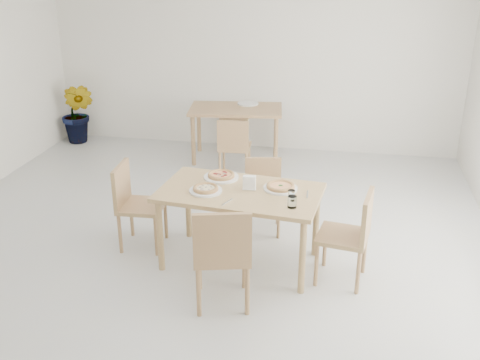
% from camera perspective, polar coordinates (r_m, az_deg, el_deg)
% --- Properties ---
extents(main_table, '(1.55, 0.98, 0.75)m').
position_cam_1_polar(main_table, '(5.19, -0.00, -1.94)').
color(main_table, tan).
rests_on(main_table, ground).
extents(chair_south, '(0.56, 0.56, 0.93)m').
position_cam_1_polar(chair_south, '(4.58, -1.82, -7.20)').
color(chair_south, tan).
rests_on(chair_south, ground).
extents(chair_north, '(0.44, 0.44, 0.77)m').
position_cam_1_polar(chair_north, '(5.94, 2.35, -0.98)').
color(chair_north, tan).
rests_on(chair_north, ground).
extents(chair_west, '(0.45, 0.45, 0.87)m').
position_cam_1_polar(chair_west, '(5.66, -10.77, -1.99)').
color(chair_west, tan).
rests_on(chair_west, ground).
extents(chair_east, '(0.49, 0.49, 0.87)m').
position_cam_1_polar(chair_east, '(5.05, 11.36, -5.13)').
color(chair_east, tan).
rests_on(chair_east, ground).
extents(plate_margherita, '(0.32, 0.32, 0.02)m').
position_cam_1_polar(plate_margherita, '(5.19, 4.14, -0.85)').
color(plate_margherita, white).
rests_on(plate_margherita, main_table).
extents(plate_mushroom, '(0.30, 0.30, 0.02)m').
position_cam_1_polar(plate_mushroom, '(5.14, -3.51, -1.08)').
color(plate_mushroom, white).
rests_on(plate_mushroom, main_table).
extents(plate_pepperoni, '(0.34, 0.34, 0.02)m').
position_cam_1_polar(plate_pepperoni, '(5.43, -1.92, 0.30)').
color(plate_pepperoni, white).
rests_on(plate_pepperoni, main_table).
extents(pizza_margherita, '(0.31, 0.31, 0.03)m').
position_cam_1_polar(pizza_margherita, '(5.18, 4.15, -0.62)').
color(pizza_margherita, tan).
rests_on(pizza_margherita, plate_margherita).
extents(pizza_mushroom, '(0.26, 0.26, 0.03)m').
position_cam_1_polar(pizza_mushroom, '(5.13, -3.51, -0.85)').
color(pizza_mushroom, tan).
rests_on(pizza_mushroom, plate_mushroom).
extents(pizza_pepperoni, '(0.28, 0.28, 0.03)m').
position_cam_1_polar(pizza_pepperoni, '(5.42, -1.92, 0.52)').
color(pizza_pepperoni, tan).
rests_on(pizza_pepperoni, plate_pepperoni).
extents(tumbler_a, '(0.08, 0.08, 0.10)m').
position_cam_1_polar(tumbler_a, '(4.82, 5.31, -2.22)').
color(tumbler_a, white).
rests_on(tumbler_a, main_table).
extents(tumbler_b, '(0.06, 0.06, 0.09)m').
position_cam_1_polar(tumbler_b, '(4.98, 5.25, -1.50)').
color(tumbler_b, white).
rests_on(tumbler_b, main_table).
extents(napkin_holder, '(0.13, 0.07, 0.14)m').
position_cam_1_polar(napkin_holder, '(5.13, 0.95, -0.36)').
color(napkin_holder, silver).
rests_on(napkin_holder, main_table).
extents(fork_a, '(0.07, 0.16, 0.01)m').
position_cam_1_polar(fork_a, '(4.91, -1.31, -2.26)').
color(fork_a, silver).
rests_on(fork_a, main_table).
extents(fork_b, '(0.02, 0.17, 0.01)m').
position_cam_1_polar(fork_b, '(5.10, 6.86, -1.47)').
color(fork_b, silver).
rests_on(fork_b, main_table).
extents(second_table, '(1.36, 0.89, 0.75)m').
position_cam_1_polar(second_table, '(7.91, -0.43, 6.63)').
color(second_table, tan).
rests_on(second_table, ground).
extents(chair_back_s, '(0.43, 0.43, 0.81)m').
position_cam_1_polar(chair_back_s, '(7.25, -0.61, 3.67)').
color(chair_back_s, tan).
rests_on(chair_back_s, ground).
extents(chair_back_n, '(0.47, 0.47, 0.84)m').
position_cam_1_polar(chair_back_n, '(8.67, -0.17, 6.93)').
color(chair_back_n, tan).
rests_on(chair_back_n, ground).
extents(plate_empty, '(0.30, 0.30, 0.02)m').
position_cam_1_polar(plate_empty, '(8.08, 0.82, 7.78)').
color(plate_empty, white).
rests_on(plate_empty, second_table).
extents(potted_plant, '(0.56, 0.47, 0.94)m').
position_cam_1_polar(potted_plant, '(9.01, -16.13, 6.53)').
color(potted_plant, '#306C20').
rests_on(potted_plant, ground).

